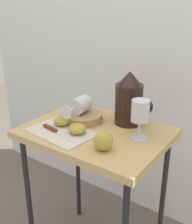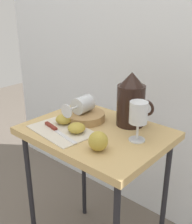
% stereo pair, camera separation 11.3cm
% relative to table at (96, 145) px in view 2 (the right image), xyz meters
% --- Properties ---
extents(curtain_drape, '(2.40, 0.03, 2.14)m').
position_rel_table_xyz_m(curtain_drape, '(0.00, 0.48, 0.44)').
color(curtain_drape, white).
rests_on(curtain_drape, ground_plane).
extents(table, '(0.59, 0.45, 0.71)m').
position_rel_table_xyz_m(table, '(0.00, 0.00, 0.00)').
color(table, tan).
rests_on(table, ground_plane).
extents(linen_napkin, '(0.29, 0.21, 0.00)m').
position_rel_table_xyz_m(linen_napkin, '(-0.10, -0.10, 0.08)').
color(linen_napkin, beige).
rests_on(linen_napkin, table).
extents(basket_tray, '(0.18, 0.18, 0.03)m').
position_rel_table_xyz_m(basket_tray, '(-0.10, 0.04, 0.09)').
color(basket_tray, '#AD8451').
rests_on(basket_tray, table).
extents(pitcher, '(0.17, 0.12, 0.23)m').
position_rel_table_xyz_m(pitcher, '(0.08, 0.14, 0.17)').
color(pitcher, black).
rests_on(pitcher, table).
extents(wine_glass_upright, '(0.07, 0.07, 0.16)m').
position_rel_table_xyz_m(wine_glass_upright, '(0.18, 0.03, 0.18)').
color(wine_glass_upright, silver).
rests_on(wine_glass_upright, table).
extents(wine_glass_tipped_near, '(0.08, 0.15, 0.07)m').
position_rel_table_xyz_m(wine_glass_tipped_near, '(-0.12, 0.04, 0.15)').
color(wine_glass_tipped_near, silver).
rests_on(wine_glass_tipped_near, basket_tray).
extents(apple_half_left, '(0.07, 0.07, 0.04)m').
position_rel_table_xyz_m(apple_half_left, '(-0.14, -0.05, 0.10)').
color(apple_half_left, '#B29938').
rests_on(apple_half_left, linen_napkin).
extents(apple_half_right, '(0.07, 0.07, 0.04)m').
position_rel_table_xyz_m(apple_half_right, '(-0.04, -0.08, 0.10)').
color(apple_half_right, '#B29938').
rests_on(apple_half_right, linen_napkin).
extents(apple_whole, '(0.07, 0.07, 0.07)m').
position_rel_table_xyz_m(apple_whole, '(0.12, -0.12, 0.11)').
color(apple_whole, '#B29938').
rests_on(apple_whole, table).
extents(knife, '(0.23, 0.06, 0.01)m').
position_rel_table_xyz_m(knife, '(-0.12, -0.12, 0.08)').
color(knife, silver).
rests_on(knife, linen_napkin).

